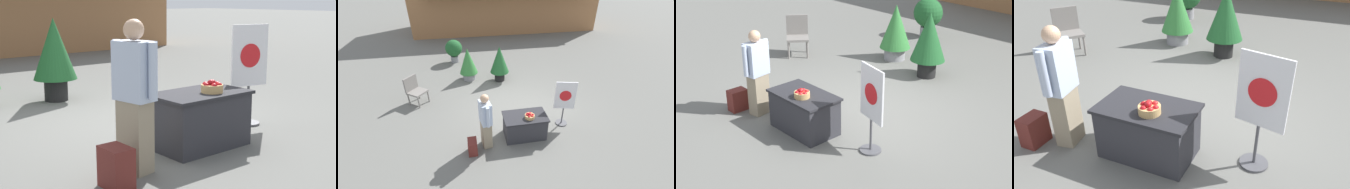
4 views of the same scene
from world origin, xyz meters
The scene contains 10 objects.
ground_plane centered at (0.00, 0.00, 0.00)m, with size 120.00×120.00×0.00m, color slate.
display_table centered at (-0.08, -1.34, 0.35)m, with size 1.23×0.73×0.70m.
apple_basket centered at (0.01, -1.45, 0.77)m, with size 0.27×0.27×0.16m.
person_visitor centered at (-1.21, -1.53, 0.83)m, with size 0.33×0.60×1.64m.
backpack centered at (-1.61, -1.77, 0.21)m, with size 0.24×0.34×0.42m.
poster_board centered at (1.22, -1.00, 0.82)m, with size 0.61×0.36×1.47m.
patio_chair centered at (-3.46, 1.13, 0.56)m, with size 0.77×0.77×1.00m.
potted_plant_far_left centered at (-1.51, 2.67, 0.77)m, with size 0.76×0.76×1.39m.
potted_plant_far_right centered at (-0.22, 2.32, 0.88)m, with size 0.79×0.79×1.51m.
potted_plant_near_right centered at (-2.14, 4.79, 0.67)m, with size 0.83×0.83×1.13m.
Camera 2 is at (-1.55, -6.26, 4.46)m, focal length 24.00 mm.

